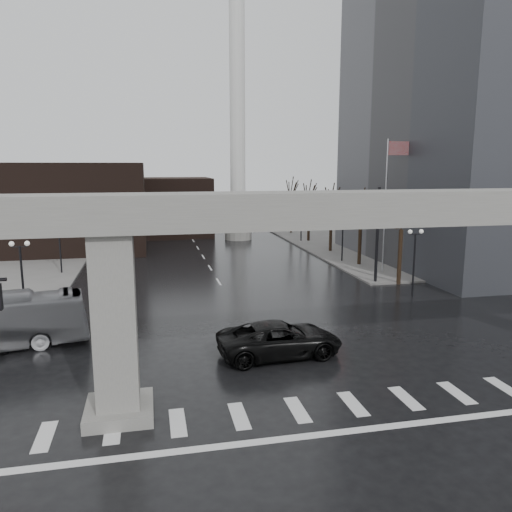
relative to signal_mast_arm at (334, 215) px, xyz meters
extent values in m
plane|color=black|center=(-8.99, -18.80, -5.83)|extent=(160.00, 160.00, 0.00)
cube|color=slate|center=(17.01, 17.20, -5.75)|extent=(28.00, 36.00, 0.15)
cube|color=gray|center=(-8.99, -18.80, 2.17)|extent=(48.00, 2.20, 1.40)
cube|color=gray|center=(-15.99, -18.80, -2.18)|extent=(1.60, 1.60, 7.30)
cube|color=gray|center=(-15.99, -18.80, -5.58)|extent=(2.60, 2.60, 0.50)
cube|color=slate|center=(19.01, 7.20, 15.17)|extent=(22.00, 26.00, 42.00)
cube|color=black|center=(-22.99, 23.20, -0.83)|extent=(16.00, 14.00, 10.00)
cube|color=black|center=(-10.99, 33.20, -1.83)|extent=(10.00, 10.00, 8.00)
cylinder|color=silver|center=(-2.99, 27.20, 9.17)|extent=(2.00, 2.00, 30.00)
cylinder|color=gray|center=(-2.99, 27.20, -5.23)|extent=(3.60, 3.60, 1.20)
cylinder|color=black|center=(3.81, 0.00, -1.83)|extent=(0.24, 0.24, 8.00)
cylinder|color=black|center=(-2.19, 0.00, 1.37)|extent=(12.00, 0.18, 0.18)
cube|color=black|center=(0.81, 0.00, 0.72)|extent=(0.35, 0.30, 1.00)
cube|color=black|center=(-2.69, 0.00, 0.72)|extent=(0.35, 0.30, 1.00)
cube|color=black|center=(-6.19, 0.00, 0.72)|extent=(0.35, 0.30, 1.00)
sphere|color=#FF0C05|center=(0.81, -0.18, 1.02)|extent=(0.20, 0.20, 0.20)
cube|color=#0B5213|center=(2.31, 0.00, 1.17)|extent=(1.80, 0.05, 0.35)
cube|color=#0B5213|center=(-4.19, 0.00, 1.17)|extent=(1.80, 0.05, 0.35)
cylinder|color=silver|center=(6.01, 3.20, 0.17)|extent=(0.12, 0.12, 12.00)
cube|color=red|center=(7.01, 3.20, 5.37)|extent=(2.00, 0.03, 1.20)
cylinder|color=black|center=(4.51, -4.80, -3.43)|extent=(0.14, 0.14, 4.80)
cube|color=black|center=(4.51, -4.80, -1.08)|extent=(0.90, 0.06, 0.06)
sphere|color=silver|center=(4.06, -4.80, -0.88)|extent=(0.32, 0.32, 0.32)
sphere|color=silver|center=(4.96, -4.80, -0.88)|extent=(0.32, 0.32, 0.32)
cylinder|color=black|center=(4.51, 9.20, -3.43)|extent=(0.14, 0.14, 4.80)
cube|color=black|center=(4.51, 9.20, -1.08)|extent=(0.90, 0.06, 0.06)
sphere|color=silver|center=(4.06, 9.20, -0.88)|extent=(0.32, 0.32, 0.32)
sphere|color=silver|center=(4.96, 9.20, -0.88)|extent=(0.32, 0.32, 0.32)
cylinder|color=black|center=(4.51, 23.20, -3.43)|extent=(0.14, 0.14, 4.80)
cube|color=black|center=(4.51, 23.20, -1.08)|extent=(0.90, 0.06, 0.06)
sphere|color=silver|center=(4.06, 23.20, -0.88)|extent=(0.32, 0.32, 0.32)
sphere|color=silver|center=(4.96, 23.20, -0.88)|extent=(0.32, 0.32, 0.32)
cylinder|color=black|center=(-22.49, -4.80, -3.43)|extent=(0.14, 0.14, 4.80)
cube|color=black|center=(-22.49, -4.80, -1.08)|extent=(0.90, 0.06, 0.06)
sphere|color=silver|center=(-22.94, -4.80, -0.88)|extent=(0.32, 0.32, 0.32)
sphere|color=silver|center=(-22.04, -4.80, -0.88)|extent=(0.32, 0.32, 0.32)
cylinder|color=black|center=(-22.49, 9.20, -3.43)|extent=(0.14, 0.14, 4.80)
cube|color=black|center=(-22.49, 9.20, -1.08)|extent=(0.90, 0.06, 0.06)
sphere|color=silver|center=(-22.94, 9.20, -0.88)|extent=(0.32, 0.32, 0.32)
sphere|color=silver|center=(-22.04, 9.20, -0.88)|extent=(0.32, 0.32, 0.32)
cylinder|color=black|center=(-22.49, 23.20, -3.43)|extent=(0.14, 0.14, 4.80)
cube|color=black|center=(-22.49, 23.20, -1.08)|extent=(0.90, 0.06, 0.06)
sphere|color=silver|center=(-22.94, 23.20, -0.88)|extent=(0.32, 0.32, 0.32)
sphere|color=silver|center=(-22.04, 23.20, -0.88)|extent=(0.32, 0.32, 0.32)
cylinder|color=black|center=(5.51, -0.80, -3.55)|extent=(0.34, 0.34, 4.55)
cylinder|color=black|center=(5.51, -0.80, 0.18)|extent=(0.12, 1.52, 2.98)
cylinder|color=black|center=(6.01, -0.55, -0.05)|extent=(0.83, 1.14, 2.51)
cylinder|color=black|center=(5.51, 7.20, -3.50)|extent=(0.34, 0.34, 4.66)
cylinder|color=black|center=(5.51, 7.20, 0.32)|extent=(0.12, 1.55, 3.05)
cylinder|color=black|center=(6.01, 7.45, 0.08)|extent=(0.85, 1.16, 2.57)
cylinder|color=black|center=(5.51, 15.20, -3.45)|extent=(0.34, 0.34, 4.76)
cylinder|color=black|center=(5.51, 15.20, 0.46)|extent=(0.12, 1.59, 3.11)
cylinder|color=black|center=(6.01, 15.45, 0.22)|extent=(0.86, 1.18, 2.62)
cylinder|color=black|center=(5.51, 23.20, -3.40)|extent=(0.34, 0.34, 4.87)
cylinder|color=black|center=(5.51, 23.20, 0.60)|extent=(0.12, 1.62, 3.18)
cylinder|color=black|center=(6.01, 23.45, 0.35)|extent=(0.88, 1.20, 2.68)
cylinder|color=black|center=(5.51, 31.20, -3.34)|extent=(0.34, 0.34, 4.97)
cylinder|color=black|center=(5.51, 31.20, 0.74)|extent=(0.12, 1.65, 3.25)
cylinder|color=black|center=(6.01, 31.45, 0.48)|extent=(0.89, 1.23, 2.74)
imported|color=black|center=(-8.20, -14.01, -4.93)|extent=(6.63, 3.39, 1.79)
camera|label=1|loc=(-14.58, -37.73, 3.91)|focal=35.00mm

